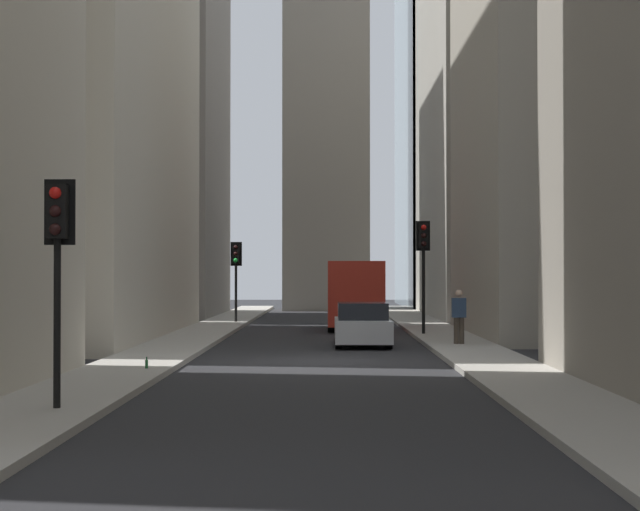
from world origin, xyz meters
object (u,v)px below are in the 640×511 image
traffic_light_far_junction (423,251)px  pedestrian (459,314)px  traffic_light_foreground (57,239)px  delivery_truck (355,295)px  traffic_light_midblock (236,263)px  discarded_bottle (147,364)px  sedan_silver (362,326)px

traffic_light_far_junction → pedestrian: traffic_light_far_junction is taller
traffic_light_foreground → traffic_light_far_junction: (22.29, -7.99, 0.26)m
delivery_truck → traffic_light_midblock: bearing=51.6°
delivery_truck → traffic_light_far_junction: size_ratio=1.55×
traffic_light_far_junction → discarded_bottle: bearing=152.3°
traffic_light_midblock → discarded_bottle: 24.73m
discarded_bottle → traffic_light_foreground: bearing=178.2°
pedestrian → discarded_bottle: pedestrian is taller
sedan_silver → discarded_bottle: sedan_silver is taller
delivery_truck → discarded_bottle: (-20.36, 5.35, -1.21)m
delivery_truck → pedestrian: size_ratio=3.79×
traffic_light_foreground → pedestrian: 18.69m
delivery_truck → traffic_light_foreground: (-27.87, 5.59, 1.47)m
traffic_light_far_junction → discarded_bottle: (-14.78, 7.75, -2.95)m
sedan_silver → pedestrian: (-0.93, -3.01, 0.40)m
pedestrian → discarded_bottle: 12.29m
traffic_light_midblock → traffic_light_far_junction: size_ratio=0.88×
sedan_silver → traffic_light_far_junction: size_ratio=1.03×
delivery_truck → traffic_light_midblock: (4.24, 5.34, 1.36)m
delivery_truck → pedestrian: (-11.39, -3.01, -0.39)m
traffic_light_far_junction → pedestrian: bearing=-174.0°
discarded_bottle → sedan_silver: bearing=-28.4°
sedan_silver → discarded_bottle: size_ratio=15.93×
delivery_truck → traffic_light_foreground: bearing=168.7°
sedan_silver → traffic_light_foreground: traffic_light_foreground is taller
traffic_light_foreground → traffic_light_far_junction: traffic_light_far_junction is taller
delivery_truck → traffic_light_midblock: traffic_light_midblock is taller
traffic_light_midblock → discarded_bottle: traffic_light_midblock is taller
sedan_silver → traffic_light_foreground: size_ratio=1.13×
traffic_light_midblock → traffic_light_far_junction: (-9.82, -7.74, 0.37)m
traffic_light_foreground → pedestrian: traffic_light_foreground is taller
traffic_light_foreground → pedestrian: (16.48, -8.60, -1.86)m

